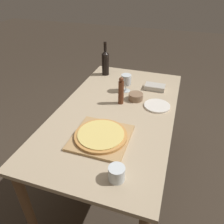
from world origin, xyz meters
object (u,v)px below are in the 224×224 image
object	(u,v)px
pizza	(101,135)
pepper_mill	(121,91)
wine_glass	(126,80)
wine_bottle	(105,62)
small_bowl	(136,97)

from	to	relation	value
pizza	pepper_mill	xyz separation A→B (m)	(-0.00, 0.46, 0.08)
pizza	wine_glass	xyz separation A→B (m)	(-0.02, 0.68, 0.08)
wine_bottle	wine_glass	xyz separation A→B (m)	(0.29, -0.28, -0.03)
wine_bottle	pepper_mill	world-z (taller)	wine_bottle
wine_glass	small_bowl	size ratio (longest dim) A/B	1.30
wine_bottle	small_bowl	xyz separation A→B (m)	(0.41, -0.40, -0.10)
pizza	pepper_mill	bearing A→B (deg)	90.18
small_bowl	pizza	bearing A→B (deg)	-100.26
pepper_mill	wine_bottle	bearing A→B (deg)	121.78
pizza	wine_bottle	distance (m)	1.02
pizza	small_bowl	bearing A→B (deg)	79.74
small_bowl	wine_bottle	bearing A→B (deg)	135.46
pepper_mill	wine_glass	world-z (taller)	pepper_mill
pizza	pepper_mill	world-z (taller)	pepper_mill
pepper_mill	small_bowl	xyz separation A→B (m)	(0.10, 0.09, -0.08)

